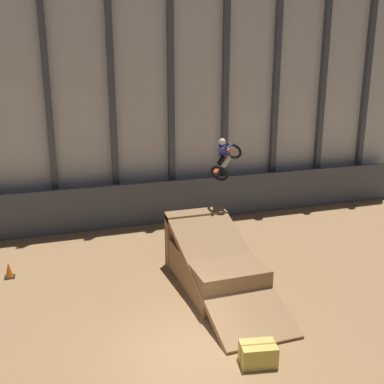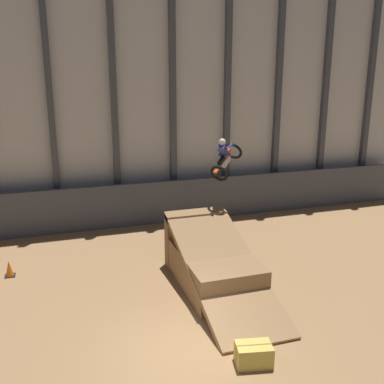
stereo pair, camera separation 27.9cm
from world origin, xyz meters
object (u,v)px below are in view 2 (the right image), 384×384
traffic_cone_near_ramp (9,269)px  hay_bale_trackside (254,355)px  dirt_ramp (212,263)px  rider_bike_solo (225,158)px

traffic_cone_near_ramp → hay_bale_trackside: bearing=-49.4°
dirt_ramp → traffic_cone_near_ramp: bearing=158.3°
dirt_ramp → hay_bale_trackside: 4.61m
dirt_ramp → hay_bale_trackside: (-0.55, -4.56, -0.45)m
rider_bike_solo → hay_bale_trackside: 7.98m
rider_bike_solo → traffic_cone_near_ramp: size_ratio=2.98×
rider_bike_solo → hay_bale_trackside: (-1.91, -6.84, -3.65)m
dirt_ramp → traffic_cone_near_ramp: size_ratio=10.38×
traffic_cone_near_ramp → dirt_ramp: bearing=-21.7°
traffic_cone_near_ramp → hay_bale_trackside: 9.53m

